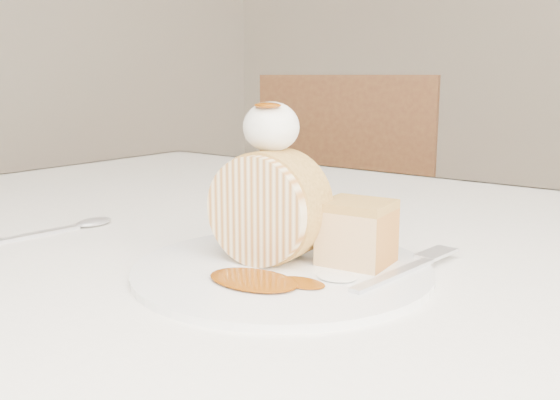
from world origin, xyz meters
The scene contains 10 objects.
table centered at (0.00, 0.20, 0.66)m, with size 1.40×0.90×0.75m.
chair_far centered at (-0.47, 1.06, 0.53)m, with size 0.54×0.54×0.92m.
plate centered at (0.04, 0.07, 0.75)m, with size 0.26×0.26×0.01m, color white.
roulade_slice centered at (0.02, 0.08, 0.81)m, with size 0.10×0.10×0.05m, color beige.
cake_chunk centered at (0.08, 0.12, 0.78)m, with size 0.06×0.05×0.05m, color tan.
whipped_cream centered at (0.01, 0.09, 0.88)m, with size 0.05×0.05×0.04m, color white.
caramel_drizzle centered at (0.02, 0.07, 0.90)m, with size 0.03×0.02×0.01m, color #763504.
caramel_pool centered at (0.04, 0.02, 0.76)m, with size 0.08×0.05×0.00m, color #763504, non-canonical shape.
fork centered at (0.13, 0.10, 0.76)m, with size 0.02×0.16×0.00m, color silver.
spoon centered at (-0.25, -0.01, 0.75)m, with size 0.02×0.16×0.00m, color silver.
Camera 1 is at (0.35, -0.35, 0.92)m, focal length 40.00 mm.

